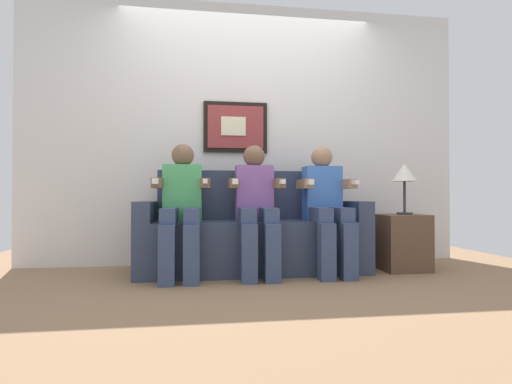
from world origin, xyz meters
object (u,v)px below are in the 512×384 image
at_px(couch, 253,236).
at_px(person_in_middle, 256,203).
at_px(person_on_left, 182,203).
at_px(table_lamp, 404,175).
at_px(person_on_right, 326,203).
at_px(side_table_right, 401,242).

bearing_deg(couch, person_in_middle, -90.02).
height_order(person_on_left, table_lamp, person_on_left).
xyz_separation_m(person_on_left, person_on_right, (1.23, 0.00, 0.00)).
bearing_deg(person_on_right, side_table_right, 4.87).
distance_m(side_table_right, table_lamp, 0.61).
bearing_deg(side_table_right, couch, 175.46).
distance_m(person_in_middle, person_on_right, 0.61).
bearing_deg(table_lamp, couch, 174.63).
height_order(person_on_right, side_table_right, person_on_right).
bearing_deg(side_table_right, table_lamp, -41.23).
height_order(person_in_middle, side_table_right, person_in_middle).
bearing_deg(side_table_right, person_on_right, -175.13).
relative_size(person_on_left, person_in_middle, 1.00).
bearing_deg(couch, side_table_right, -4.54).
height_order(couch, person_on_left, person_on_left).
xyz_separation_m(person_in_middle, side_table_right, (1.34, 0.06, -0.36)).
bearing_deg(person_in_middle, person_on_right, 0.00).
bearing_deg(side_table_right, person_in_middle, -177.37).
xyz_separation_m(person_on_left, person_in_middle, (0.61, 0.00, 0.00)).
relative_size(person_on_left, person_on_right, 1.00).
distance_m(couch, table_lamp, 1.47).
xyz_separation_m(couch, person_in_middle, (-0.00, -0.17, 0.29)).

